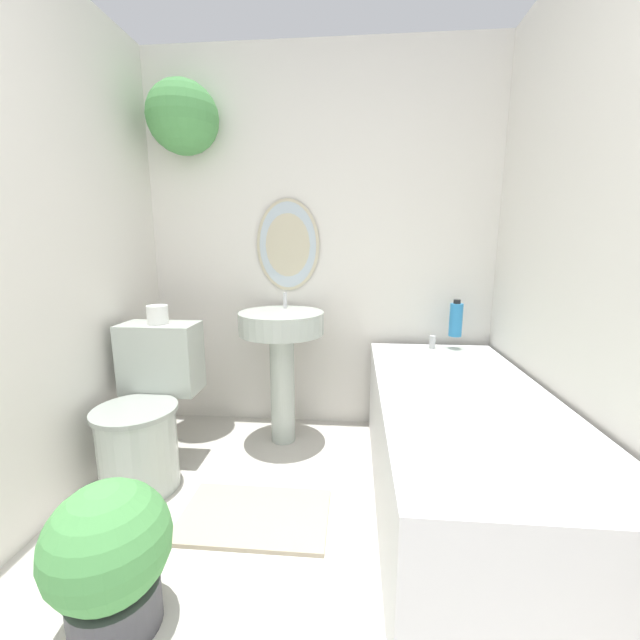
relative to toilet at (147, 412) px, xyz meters
The scene contains 9 objects.
wall_back 1.40m from the toilet, 47.00° to the left, with size 2.32×0.42×2.40m.
wall_right 2.19m from the toilet, 13.14° to the right, with size 0.06×2.50×2.40m.
toilet is the anchor object (origin of this frame).
pedestal_sink 0.81m from the toilet, 34.87° to the left, with size 0.51×0.51×0.92m.
bathtub 1.55m from the toilet, ahead, with size 0.74×1.66×0.66m.
shampoo_bottle 1.83m from the toilet, 19.33° to the left, with size 0.08×0.08×0.23m.
potted_plant 0.88m from the toilet, 69.02° to the right, with size 0.38×0.38×0.50m.
bath_mat 0.77m from the toilet, 24.30° to the right, with size 0.66×0.41×0.02m.
toilet_paper_roll 0.52m from the toilet, 90.00° to the left, with size 0.11×0.11×0.10m.
Camera 1 is at (0.23, -0.17, 1.22)m, focal length 22.00 mm.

